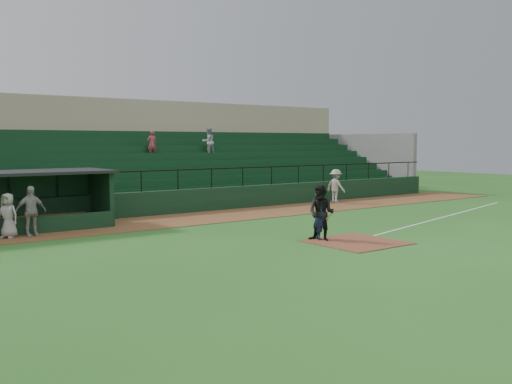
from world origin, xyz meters
TOP-DOWN VIEW (x-y plane):
  - ground at (0.00, 0.00)m, footprint 90.00×90.00m
  - warning_track at (0.00, 8.00)m, footprint 40.00×4.00m
  - home_plate_dirt at (0.00, -1.00)m, footprint 3.00×3.00m
  - foul_line at (8.00, 1.20)m, footprint 17.49×4.44m
  - stadium_structure at (-0.00, 16.46)m, footprint 38.00×13.08m
  - batter_at_plate at (-0.70, 0.18)m, footprint 1.12×0.76m
  - umpire at (-0.78, 0.00)m, footprint 1.13×1.23m
  - runner at (8.82, 8.95)m, footprint 0.85×1.33m
  - dugout_player_a at (-8.98, 7.27)m, footprint 1.12×0.47m
  - dugout_player_b at (-9.78, 7.35)m, footprint 0.94×0.97m

SIDE VIEW (x-z plane):
  - ground at x=0.00m, z-range 0.00..0.00m
  - foul_line at x=8.00m, z-range 0.00..0.01m
  - warning_track at x=0.00m, z-range 0.00..0.03m
  - home_plate_dirt at x=0.00m, z-range 0.00..0.03m
  - dugout_player_b at x=-9.78m, z-range 0.03..1.71m
  - batter_at_plate at x=-0.70m, z-range 0.00..1.75m
  - dugout_player_a at x=-8.98m, z-range 0.03..1.94m
  - runner at x=8.82m, z-range 0.03..1.99m
  - umpire at x=-0.78m, z-range 0.00..2.05m
  - stadium_structure at x=0.00m, z-range -0.90..5.50m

